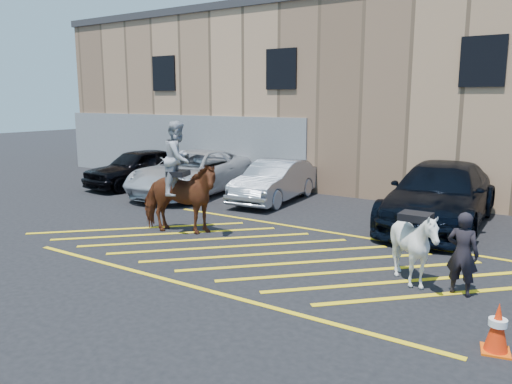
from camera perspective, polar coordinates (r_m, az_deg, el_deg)
The scene contains 11 objects.
ground at distance 11.74m, azimuth 2.21°, elevation -6.73°, with size 90.00×90.00×0.00m, color black.
car_black_suv at distance 20.67m, azimuth -13.27°, elevation 2.73°, with size 1.82×4.52×1.54m, color black.
car_white_pickup at distance 18.70m, azimuth -7.30°, elevation 2.23°, with size 2.67×5.80×1.61m, color silver.
car_silver_sedan at distance 17.23m, azimuth 2.15°, elevation 1.27°, with size 1.50×4.30×1.42m, color #989CA5.
car_blue_suv at distance 14.78m, azimuth 20.28°, elevation -0.32°, with size 2.42×5.96×1.73m, color black.
handler at distance 9.72m, azimuth 22.53°, elevation -6.54°, with size 0.56×0.37×1.54m, color black.
warehouse at distance 22.36m, azimuth 18.69°, elevation 10.44°, with size 32.42×10.20×7.30m.
hatching_zone at distance 11.50m, azimuth 1.43°, elevation -7.08°, with size 12.60×5.12×0.01m.
mounted_bay at distance 13.15m, azimuth -8.81°, elevation 0.36°, with size 2.44×1.67×2.95m.
saddled_white at distance 9.91m, azimuth 17.61°, elevation -5.95°, with size 1.22×1.37×1.50m.
traffic_cone at distance 7.93m, azimuth 25.88°, elevation -13.76°, with size 0.45×0.45×0.73m.
Camera 1 is at (5.80, -9.60, 3.49)m, focal length 35.00 mm.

